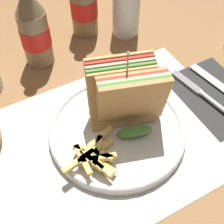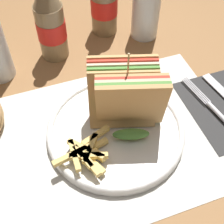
{
  "view_description": "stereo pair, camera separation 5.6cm",
  "coord_description": "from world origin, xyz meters",
  "px_view_note": "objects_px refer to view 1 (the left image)",
  "views": [
    {
      "loc": [
        -0.18,
        -0.28,
        0.48
      ],
      "look_at": [
        -0.01,
        0.04,
        0.04
      ],
      "focal_mm": 50.0,
      "sensor_mm": 36.0,
      "label": 1
    },
    {
      "loc": [
        -0.13,
        -0.3,
        0.48
      ],
      "look_at": [
        -0.01,
        0.04,
        0.04
      ],
      "focal_mm": 50.0,
      "sensor_mm": 36.0,
      "label": 2
    }
  ],
  "objects_px": {
    "club_sandwich": "(126,96)",
    "coke_bottle_near": "(34,29)",
    "coke_bottle_far": "(83,0)",
    "fork": "(215,104)",
    "plate_main": "(117,129)",
    "glass_near": "(126,8)"
  },
  "relations": [
    {
      "from": "plate_main",
      "to": "fork",
      "type": "height_order",
      "value": "plate_main"
    },
    {
      "from": "coke_bottle_near",
      "to": "coke_bottle_far",
      "type": "distance_m",
      "value": 0.14
    },
    {
      "from": "fork",
      "to": "coke_bottle_far",
      "type": "distance_m",
      "value": 0.37
    },
    {
      "from": "fork",
      "to": "glass_near",
      "type": "height_order",
      "value": "glass_near"
    },
    {
      "from": "fork",
      "to": "glass_near",
      "type": "xyz_separation_m",
      "value": [
        -0.03,
        0.3,
        0.06
      ]
    },
    {
      "from": "club_sandwich",
      "to": "coke_bottle_far",
      "type": "bearing_deg",
      "value": 78.82
    },
    {
      "from": "plate_main",
      "to": "coke_bottle_near",
      "type": "distance_m",
      "value": 0.28
    },
    {
      "from": "fork",
      "to": "coke_bottle_far",
      "type": "bearing_deg",
      "value": 100.37
    },
    {
      "from": "coke_bottle_near",
      "to": "glass_near",
      "type": "distance_m",
      "value": 0.22
    },
    {
      "from": "club_sandwich",
      "to": "fork",
      "type": "relative_size",
      "value": 0.8
    },
    {
      "from": "club_sandwich",
      "to": "fork",
      "type": "xyz_separation_m",
      "value": [
        0.18,
        -0.05,
        -0.07
      ]
    },
    {
      "from": "club_sandwich",
      "to": "coke_bottle_far",
      "type": "xyz_separation_m",
      "value": [
        0.06,
        0.29,
        0.01
      ]
    },
    {
      "from": "plate_main",
      "to": "club_sandwich",
      "type": "bearing_deg",
      "value": 29.32
    },
    {
      "from": "glass_near",
      "to": "fork",
      "type": "bearing_deg",
      "value": -83.36
    },
    {
      "from": "coke_bottle_far",
      "to": "glass_near",
      "type": "bearing_deg",
      "value": -29.32
    },
    {
      "from": "plate_main",
      "to": "coke_bottle_near",
      "type": "relative_size",
      "value": 1.25
    },
    {
      "from": "coke_bottle_far",
      "to": "glass_near",
      "type": "xyz_separation_m",
      "value": [
        0.09,
        -0.05,
        -0.02
      ]
    },
    {
      "from": "plate_main",
      "to": "club_sandwich",
      "type": "xyz_separation_m",
      "value": [
        0.02,
        0.01,
        0.07
      ]
    },
    {
      "from": "plate_main",
      "to": "fork",
      "type": "bearing_deg",
      "value": -10.48
    },
    {
      "from": "club_sandwich",
      "to": "coke_bottle_near",
      "type": "bearing_deg",
      "value": 107.71
    },
    {
      "from": "plate_main",
      "to": "coke_bottle_far",
      "type": "bearing_deg",
      "value": 74.98
    },
    {
      "from": "glass_near",
      "to": "club_sandwich",
      "type": "bearing_deg",
      "value": -120.42
    }
  ]
}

